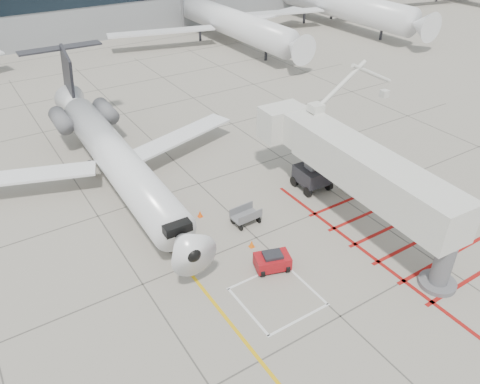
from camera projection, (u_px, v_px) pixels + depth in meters
ground_plane at (294, 273)px, 27.92m from camera, size 260.00×260.00×0.00m
regional_jet at (124, 153)px, 32.43m from camera, size 24.19×30.19×7.78m
jet_bridge at (371, 181)px, 29.69m from camera, size 9.72×18.85×7.36m
pushback_tug at (272, 261)px, 27.95m from camera, size 2.38×1.88×1.21m
baggage_cart at (246, 216)px, 31.77m from camera, size 1.97×1.29×1.21m
ground_power_unit at (360, 176)px, 35.32m from camera, size 2.72×1.59×2.15m
cone_nose at (252, 244)px, 29.84m from camera, size 0.35×0.35×0.49m
cone_side at (200, 214)px, 32.61m from camera, size 0.35×0.35×0.49m
bg_aircraft_c at (222, 1)px, 67.53m from camera, size 33.76×37.51×11.25m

